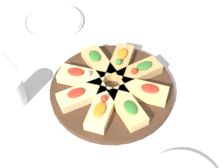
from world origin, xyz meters
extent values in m
plane|color=silver|center=(0.00, 0.00, 0.00)|extent=(3.00, 3.00, 0.00)
cylinder|color=#422819|center=(0.00, 0.00, 0.01)|extent=(0.37, 0.37, 0.02)
cube|color=#DBB775|center=(0.07, 0.07, 0.03)|extent=(0.14, 0.14, 0.03)
ellipsoid|color=red|center=(0.08, 0.08, 0.05)|extent=(0.06, 0.06, 0.01)
cube|color=tan|center=(-0.01, 0.09, 0.03)|extent=(0.07, 0.14, 0.03)
ellipsoid|color=#2D7A28|center=(-0.01, 0.11, 0.05)|extent=(0.03, 0.05, 0.01)
sphere|color=red|center=(0.00, 0.07, 0.06)|extent=(0.02, 0.02, 0.02)
cube|color=tan|center=(-0.07, 0.06, 0.03)|extent=(0.14, 0.14, 0.03)
ellipsoid|color=orange|center=(-0.08, 0.08, 0.05)|extent=(0.06, 0.06, 0.01)
sphere|color=#2D7A28|center=(-0.05, 0.05, 0.06)|extent=(0.02, 0.02, 0.02)
cube|color=tan|center=(-0.09, 0.00, 0.03)|extent=(0.14, 0.06, 0.03)
ellipsoid|color=#2D7A28|center=(-0.11, -0.01, 0.05)|extent=(0.05, 0.03, 0.01)
cube|color=#E5C689|center=(-0.06, -0.07, 0.03)|extent=(0.13, 0.14, 0.03)
ellipsoid|color=red|center=(-0.08, -0.08, 0.05)|extent=(0.06, 0.06, 0.01)
sphere|color=beige|center=(-0.05, -0.06, 0.06)|extent=(0.02, 0.02, 0.02)
cube|color=#E5C689|center=(0.00, -0.09, 0.03)|extent=(0.06, 0.14, 0.03)
ellipsoid|color=red|center=(0.00, -0.11, 0.05)|extent=(0.03, 0.05, 0.01)
cube|color=#E5C689|center=(0.07, -0.07, 0.03)|extent=(0.14, 0.14, 0.03)
ellipsoid|color=orange|center=(0.08, -0.08, 0.05)|extent=(0.06, 0.06, 0.01)
sphere|color=red|center=(0.05, -0.05, 0.06)|extent=(0.02, 0.02, 0.02)
cube|color=#DBB775|center=(0.09, 0.00, 0.03)|extent=(0.14, 0.06, 0.03)
ellipsoid|color=#2D7A28|center=(0.11, 0.00, 0.05)|extent=(0.05, 0.03, 0.01)
cylinder|color=white|center=(-0.39, -0.05, 0.01)|extent=(0.22, 0.22, 0.01)
torus|color=white|center=(-0.39, -0.05, 0.01)|extent=(0.21, 0.21, 0.01)
cylinder|color=silver|center=(-0.09, -0.27, 0.04)|extent=(0.06, 0.06, 0.09)
camera|label=1|loc=(0.54, -0.26, 0.73)|focal=50.00mm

